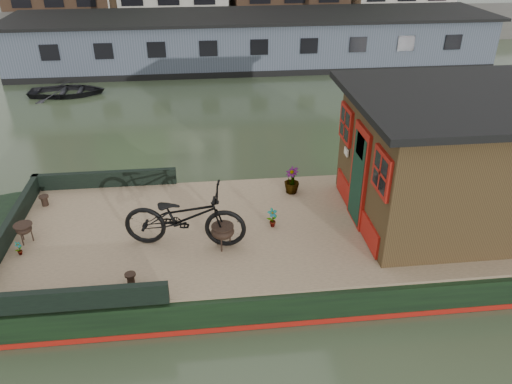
{
  "coord_description": "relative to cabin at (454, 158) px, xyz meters",
  "views": [
    {
      "loc": [
        -2.34,
        -7.82,
        5.77
      ],
      "look_at": [
        -1.41,
        0.5,
        1.1
      ],
      "focal_mm": 35.0,
      "sensor_mm": 36.0,
      "label": 1
    }
  ],
  "objects": [
    {
      "name": "ground",
      "position": [
        -2.19,
        0.0,
        -1.88
      ],
      "size": [
        120.0,
        120.0,
        0.0
      ],
      "primitive_type": "plane",
      "color": "#2F3B25",
      "rests_on": "ground"
    },
    {
      "name": "houseboat_hull",
      "position": [
        -3.52,
        0.0,
        -1.6
      ],
      "size": [
        14.01,
        4.02,
        0.6
      ],
      "color": "black",
      "rests_on": "ground"
    },
    {
      "name": "houseboat_deck",
      "position": [
        -2.19,
        0.0,
        -1.25
      ],
      "size": [
        11.8,
        3.8,
        0.05
      ],
      "primitive_type": "cube",
      "color": "#9C8161",
      "rests_on": "houseboat_hull"
    },
    {
      "name": "bow_bulwark",
      "position": [
        -7.25,
        0.0,
        -1.05
      ],
      "size": [
        3.0,
        4.0,
        0.35
      ],
      "color": "black",
      "rests_on": "houseboat_deck"
    },
    {
      "name": "cabin",
      "position": [
        0.0,
        0.0,
        0.0
      ],
      "size": [
        4.0,
        3.5,
        2.42
      ],
      "color": "#332414",
      "rests_on": "houseboat_deck"
    },
    {
      "name": "bicycle",
      "position": [
        -4.94,
        -0.42,
        -0.67
      ],
      "size": [
        2.22,
        1.09,
        1.12
      ],
      "primitive_type": "imported",
      "rotation": [
        0.0,
        0.0,
        1.4
      ],
      "color": "black",
      "rests_on": "houseboat_deck"
    },
    {
      "name": "potted_plant_a",
      "position": [
        -3.35,
        -0.04,
        -1.04
      ],
      "size": [
        0.23,
        0.19,
        0.38
      ],
      "primitive_type": "imported",
      "rotation": [
        0.0,
        0.0,
        0.32
      ],
      "color": "brown",
      "rests_on": "houseboat_deck"
    },
    {
      "name": "potted_plant_d",
      "position": [
        -2.77,
        1.22,
        -0.94
      ],
      "size": [
        0.42,
        0.42,
        0.57
      ],
      "primitive_type": "imported",
      "rotation": [
        0.0,
        0.0,
        5.15
      ],
      "color": "brown",
      "rests_on": "houseboat_deck"
    },
    {
      "name": "potted_plant_e",
      "position": [
        -7.79,
        -0.44,
        -1.1
      ],
      "size": [
        0.12,
        0.15,
        0.26
      ],
      "primitive_type": "imported",
      "rotation": [
        0.0,
        0.0,
        1.39
      ],
      "color": "brown",
      "rests_on": "houseboat_deck"
    },
    {
      "name": "brazier_front",
      "position": [
        -4.3,
        -0.6,
        -1.01
      ],
      "size": [
        0.48,
        0.48,
        0.45
      ],
      "primitive_type": null,
      "rotation": [
        0.0,
        0.0,
        -0.18
      ],
      "color": "black",
      "rests_on": "houseboat_deck"
    },
    {
      "name": "brazier_rear",
      "position": [
        -7.79,
        -0.06,
        -1.04
      ],
      "size": [
        0.44,
        0.44,
        0.37
      ],
      "primitive_type": null,
      "rotation": [
        0.0,
        0.0,
        0.36
      ],
      "color": "black",
      "rests_on": "houseboat_deck"
    },
    {
      "name": "bollard_port",
      "position": [
        -7.79,
        1.24,
        -1.12
      ],
      "size": [
        0.19,
        0.19,
        0.21
      ],
      "primitive_type": "cylinder",
      "color": "black",
      "rests_on": "houseboat_deck"
    },
    {
      "name": "bollard_stbd",
      "position": [
        -5.81,
        -1.45,
        -1.13
      ],
      "size": [
        0.18,
        0.18,
        0.2
      ],
      "primitive_type": "cylinder",
      "color": "black",
      "rests_on": "houseboat_deck"
    },
    {
      "name": "dinghy",
      "position": [
        -9.41,
        10.49,
        -1.6
      ],
      "size": [
        2.69,
        1.93,
        0.56
      ],
      "primitive_type": "imported",
      "rotation": [
        0.0,
        0.0,
        1.57
      ],
      "color": "black",
      "rests_on": "ground"
    },
    {
      "name": "far_houseboat",
      "position": [
        -2.19,
        14.0,
        -0.91
      ],
      "size": [
        20.4,
        4.4,
        2.11
      ],
      "color": "#4A5163",
      "rests_on": "ground"
    },
    {
      "name": "quay",
      "position": [
        -2.19,
        20.5,
        -1.43
      ],
      "size": [
        60.0,
        6.0,
        0.9
      ],
      "primitive_type": "cube",
      "color": "#47443F",
      "rests_on": "ground"
    }
  ]
}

